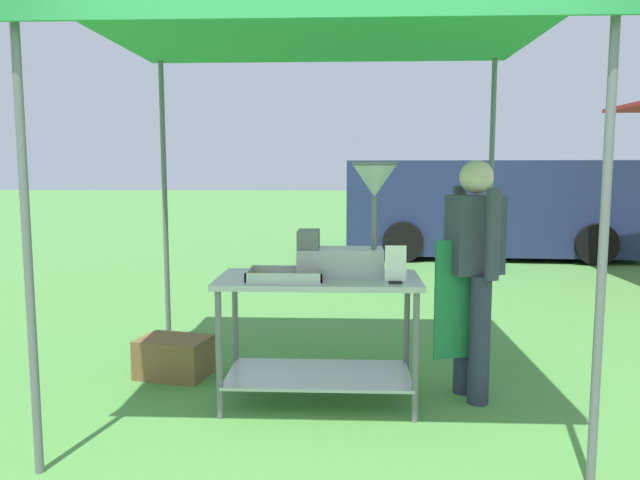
{
  "coord_description": "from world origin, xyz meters",
  "views": [
    {
      "loc": [
        0.11,
        -2.53,
        1.55
      ],
      "look_at": [
        -0.07,
        1.56,
        1.07
      ],
      "focal_mm": 34.11,
      "sensor_mm": 36.0,
      "label": 1
    }
  ],
  "objects_px": {
    "donut_cart": "(319,314)",
    "vendor": "(473,267)",
    "menu_sign": "(395,267)",
    "supply_crate": "(174,357)",
    "van_navy": "(489,207)",
    "donut_fryer": "(350,231)",
    "donut_tray": "(286,277)",
    "stall_canopy": "(319,33)"
  },
  "relations": [
    {
      "from": "supply_crate",
      "to": "van_navy",
      "type": "distance_m",
      "value": 7.66
    },
    {
      "from": "stall_canopy",
      "to": "donut_cart",
      "type": "height_order",
      "value": "stall_canopy"
    },
    {
      "from": "donut_cart",
      "to": "van_navy",
      "type": "relative_size",
      "value": 0.26
    },
    {
      "from": "van_navy",
      "to": "supply_crate",
      "type": "bearing_deg",
      "value": -120.14
    },
    {
      "from": "supply_crate",
      "to": "menu_sign",
      "type": "bearing_deg",
      "value": -23.16
    },
    {
      "from": "donut_tray",
      "to": "menu_sign",
      "type": "relative_size",
      "value": 2.05
    },
    {
      "from": "stall_canopy",
      "to": "supply_crate",
      "type": "relative_size",
      "value": 5.2
    },
    {
      "from": "vendor",
      "to": "van_navy",
      "type": "height_order",
      "value": "van_navy"
    },
    {
      "from": "donut_tray",
      "to": "donut_fryer",
      "type": "bearing_deg",
      "value": 26.22
    },
    {
      "from": "stall_canopy",
      "to": "menu_sign",
      "type": "distance_m",
      "value": 1.57
    },
    {
      "from": "donut_fryer",
      "to": "vendor",
      "type": "relative_size",
      "value": 0.46
    },
    {
      "from": "menu_sign",
      "to": "vendor",
      "type": "height_order",
      "value": "vendor"
    },
    {
      "from": "donut_cart",
      "to": "menu_sign",
      "type": "distance_m",
      "value": 0.62
    },
    {
      "from": "menu_sign",
      "to": "supply_crate",
      "type": "distance_m",
      "value": 1.91
    },
    {
      "from": "donut_tray",
      "to": "supply_crate",
      "type": "height_order",
      "value": "donut_tray"
    },
    {
      "from": "donut_cart",
      "to": "van_navy",
      "type": "height_order",
      "value": "van_navy"
    },
    {
      "from": "donut_cart",
      "to": "vendor",
      "type": "distance_m",
      "value": 1.07
    },
    {
      "from": "stall_canopy",
      "to": "van_navy",
      "type": "height_order",
      "value": "stall_canopy"
    },
    {
      "from": "menu_sign",
      "to": "vendor",
      "type": "bearing_deg",
      "value": 32.15
    },
    {
      "from": "menu_sign",
      "to": "donut_tray",
      "type": "bearing_deg",
      "value": 174.49
    },
    {
      "from": "stall_canopy",
      "to": "donut_cart",
      "type": "bearing_deg",
      "value": -90.0
    },
    {
      "from": "menu_sign",
      "to": "vendor",
      "type": "distance_m",
      "value": 0.64
    },
    {
      "from": "donut_fryer",
      "to": "van_navy",
      "type": "bearing_deg",
      "value": 70.27
    },
    {
      "from": "menu_sign",
      "to": "van_navy",
      "type": "xyz_separation_m",
      "value": [
        2.24,
        7.28,
        -0.08
      ]
    },
    {
      "from": "donut_fryer",
      "to": "supply_crate",
      "type": "relative_size",
      "value": 1.3
    },
    {
      "from": "menu_sign",
      "to": "donut_cart",
      "type": "bearing_deg",
      "value": 157.71
    },
    {
      "from": "stall_canopy",
      "to": "donut_cart",
      "type": "distance_m",
      "value": 1.81
    },
    {
      "from": "stall_canopy",
      "to": "supply_crate",
      "type": "bearing_deg",
      "value": 160.85
    },
    {
      "from": "donut_tray",
      "to": "donut_fryer",
      "type": "xyz_separation_m",
      "value": [
        0.4,
        0.2,
        0.27
      ]
    },
    {
      "from": "donut_tray",
      "to": "van_navy",
      "type": "bearing_deg",
      "value": 67.96
    },
    {
      "from": "stall_canopy",
      "to": "donut_tray",
      "type": "height_order",
      "value": "stall_canopy"
    },
    {
      "from": "donut_cart",
      "to": "stall_canopy",
      "type": "bearing_deg",
      "value": 90.0
    },
    {
      "from": "stall_canopy",
      "to": "donut_tray",
      "type": "xyz_separation_m",
      "value": [
        -0.2,
        -0.23,
        -1.54
      ]
    },
    {
      "from": "donut_tray",
      "to": "menu_sign",
      "type": "distance_m",
      "value": 0.69
    },
    {
      "from": "stall_canopy",
      "to": "van_navy",
      "type": "xyz_separation_m",
      "value": [
        2.72,
        6.98,
        -1.54
      ]
    },
    {
      "from": "menu_sign",
      "to": "van_navy",
      "type": "relative_size",
      "value": 0.05
    },
    {
      "from": "stall_canopy",
      "to": "donut_fryer",
      "type": "height_order",
      "value": "stall_canopy"
    },
    {
      "from": "vendor",
      "to": "menu_sign",
      "type": "bearing_deg",
      "value": -147.85
    },
    {
      "from": "donut_fryer",
      "to": "supply_crate",
      "type": "height_order",
      "value": "donut_fryer"
    },
    {
      "from": "donut_cart",
      "to": "donut_fryer",
      "type": "bearing_deg",
      "value": 18.47
    },
    {
      "from": "vendor",
      "to": "van_navy",
      "type": "distance_m",
      "value": 7.14
    },
    {
      "from": "menu_sign",
      "to": "donut_fryer",
      "type": "bearing_deg",
      "value": 136.45
    }
  ]
}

